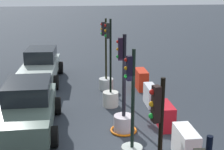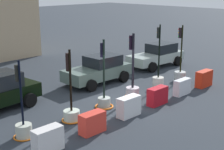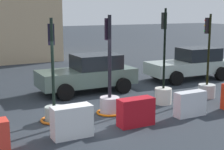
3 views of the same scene
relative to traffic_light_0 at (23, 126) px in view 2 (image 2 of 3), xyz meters
name	(u,v)px [view 2 (image 2 of 3)]	position (x,y,z in m)	size (l,w,h in m)	color
ground_plane	(123,104)	(5.25, -0.26, -0.45)	(120.00, 120.00, 0.00)	#2B3139
traffic_light_0	(23,126)	(0.00, 0.00, 0.00)	(0.82, 0.82, 2.97)	beige
traffic_light_1	(71,110)	(2.24, -0.07, 0.03)	(0.86, 0.86, 3.05)	silver
traffic_light_2	(104,97)	(4.30, 0.07, 0.04)	(0.88, 0.88, 3.20)	#A9B3AC
traffic_light_3	(132,88)	(6.20, -0.03, 0.09)	(0.89, 0.89, 3.27)	silver
traffic_light_4	(158,77)	(8.51, 0.09, 0.14)	(0.63, 0.63, 3.49)	silver
traffic_light_5	(180,71)	(10.58, 0.02, 0.09)	(0.66, 0.66, 3.28)	silver
construction_barrier_0	(48,140)	(-0.01, -1.56, -0.02)	(1.07, 0.49, 0.86)	silver
construction_barrier_1	(92,123)	(2.05, -1.57, -0.04)	(1.05, 0.49, 0.82)	red
construction_barrier_2	(129,107)	(4.29, -1.47, -0.01)	(1.11, 0.49, 0.88)	white
construction_barrier_3	(157,96)	(6.33, -1.49, -0.03)	(1.11, 0.47, 0.84)	#B3121E
construction_barrier_4	(182,87)	(8.39, -1.53, -0.04)	(1.08, 0.40, 0.82)	silver
construction_barrier_5	(204,79)	(10.46, -1.62, 0.00)	(1.15, 0.47, 0.90)	red
car_silver_hatchback	(157,55)	(12.47, 3.11, 0.32)	(4.41, 2.22, 1.57)	#A7B9B0
car_grey_saloon	(99,70)	(6.88, 3.11, 0.34)	(4.11, 2.13, 1.58)	#566C61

